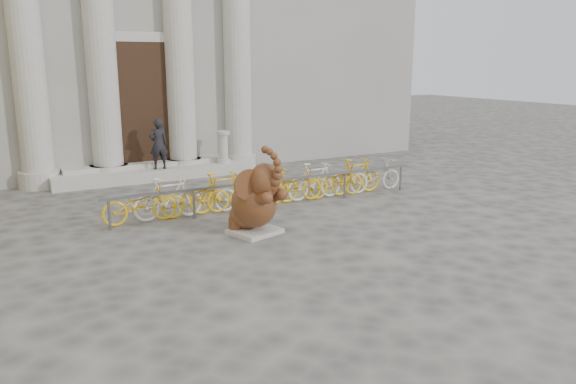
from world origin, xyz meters
TOP-DOWN VIEW (x-y plane):
  - ground at (0.00, 0.00)m, footprint 80.00×80.00m
  - entrance_steps at (0.00, 9.40)m, footprint 6.00×1.20m
  - elephant_statue at (0.36, 2.62)m, footprint 1.27×1.52m
  - bike_rack at (1.76, 4.65)m, footprint 8.56×0.53m
  - pedestrian at (0.18, 9.07)m, footprint 0.57×0.37m
  - balustrade_post at (2.33, 9.10)m, footprint 0.43×0.43m

SIDE VIEW (x-z plane):
  - ground at x=0.00m, z-range 0.00..0.00m
  - entrance_steps at x=0.00m, z-range 0.00..0.36m
  - bike_rack at x=1.76m, z-range 0.00..1.00m
  - elephant_statue at x=0.36m, z-range -0.26..1.66m
  - balustrade_post at x=2.33m, z-range 0.32..1.37m
  - pedestrian at x=0.18m, z-range 0.36..1.92m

